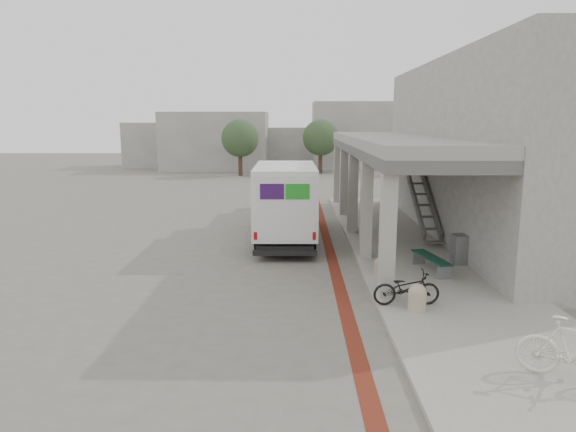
{
  "coord_description": "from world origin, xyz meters",
  "views": [
    {
      "loc": [
        -0.25,
        -16.26,
        4.59
      ],
      "look_at": [
        -0.48,
        -0.02,
        1.6
      ],
      "focal_mm": 32.0,
      "sensor_mm": 36.0,
      "label": 1
    }
  ],
  "objects_px": {
    "fedex_truck": "(285,199)",
    "bicycle_cream": "(576,350)",
    "bench": "(431,261)",
    "bicycle_black": "(406,288)",
    "utility_cabinet": "(459,249)"
  },
  "relations": [
    {
      "from": "bicycle_cream",
      "to": "fedex_truck",
      "type": "bearing_deg",
      "value": 52.12
    },
    {
      "from": "bench",
      "to": "bicycle_black",
      "type": "bearing_deg",
      "value": -127.39
    },
    {
      "from": "bicycle_cream",
      "to": "utility_cabinet",
      "type": "bearing_deg",
      "value": 24.57
    },
    {
      "from": "fedex_truck",
      "to": "bicycle_cream",
      "type": "relative_size",
      "value": 3.7
    },
    {
      "from": "fedex_truck",
      "to": "bicycle_black",
      "type": "relative_size",
      "value": 4.3
    },
    {
      "from": "fedex_truck",
      "to": "bicycle_cream",
      "type": "distance_m",
      "value": 12.61
    },
    {
      "from": "bench",
      "to": "utility_cabinet",
      "type": "relative_size",
      "value": 2.13
    },
    {
      "from": "bench",
      "to": "bicycle_cream",
      "type": "distance_m",
      "value": 6.74
    },
    {
      "from": "bench",
      "to": "bicycle_cream",
      "type": "bearing_deg",
      "value": -95.96
    },
    {
      "from": "fedex_truck",
      "to": "bicycle_black",
      "type": "bearing_deg",
      "value": -68.49
    },
    {
      "from": "fedex_truck",
      "to": "bench",
      "type": "height_order",
      "value": "fedex_truck"
    },
    {
      "from": "fedex_truck",
      "to": "bicycle_black",
      "type": "height_order",
      "value": "fedex_truck"
    },
    {
      "from": "fedex_truck",
      "to": "bench",
      "type": "xyz_separation_m",
      "value": [
        4.5,
        -4.73,
        -1.15
      ]
    },
    {
      "from": "fedex_truck",
      "to": "bicycle_black",
      "type": "distance_m",
      "value": 8.34
    },
    {
      "from": "bench",
      "to": "bicycle_cream",
      "type": "height_order",
      "value": "bicycle_cream"
    }
  ]
}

